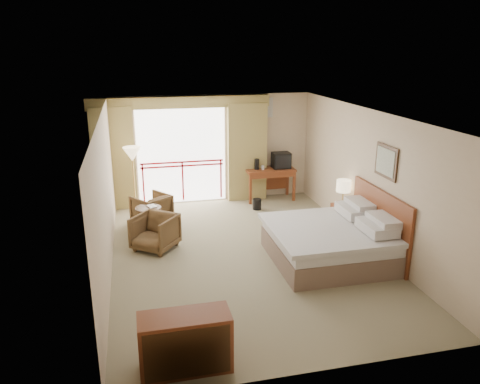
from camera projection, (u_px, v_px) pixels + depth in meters
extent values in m
plane|color=#7E7759|center=(245.00, 254.00, 9.04)|extent=(7.00, 7.00, 0.00)
plane|color=white|center=(246.00, 114.00, 8.23)|extent=(7.00, 7.00, 0.00)
plane|color=beige|center=(213.00, 149.00, 11.88)|extent=(5.00, 0.00, 5.00)
plane|color=beige|center=(318.00, 274.00, 5.38)|extent=(5.00, 0.00, 5.00)
plane|color=beige|center=(106.00, 197.00, 8.09)|extent=(0.00, 7.00, 7.00)
plane|color=beige|center=(369.00, 179.00, 9.17)|extent=(0.00, 7.00, 7.00)
plane|color=white|center=(182.00, 156.00, 11.74)|extent=(2.40, 0.00, 2.40)
cube|color=#A20D15|center=(182.00, 166.00, 11.79)|extent=(2.09, 0.03, 0.04)
cube|color=#A20D15|center=(182.00, 162.00, 11.76)|extent=(2.09, 0.03, 0.04)
cube|color=#A20D15|center=(143.00, 184.00, 11.70)|extent=(0.04, 0.03, 1.00)
cube|color=#A20D15|center=(183.00, 181.00, 11.91)|extent=(0.04, 0.03, 1.00)
cube|color=#A20D15|center=(221.00, 179.00, 12.13)|extent=(0.04, 0.03, 1.00)
cube|color=olive|center=(114.00, 159.00, 11.24)|extent=(1.00, 0.26, 2.50)
cube|color=olive|center=(247.00, 152.00, 11.96)|extent=(1.00, 0.26, 2.50)
cube|color=olive|center=(180.00, 102.00, 11.24)|extent=(4.40, 0.22, 0.28)
cube|color=silver|center=(263.00, 108.00, 11.83)|extent=(0.50, 0.04, 0.50)
cube|color=brown|center=(328.00, 250.00, 8.73)|extent=(2.05, 2.00, 0.40)
cube|color=silver|center=(329.00, 236.00, 8.64)|extent=(2.01, 1.96, 0.22)
cube|color=silver|center=(327.00, 229.00, 8.59)|extent=(2.09, 2.06, 0.08)
cube|color=silver|center=(377.00, 227.00, 8.29)|extent=(0.50, 0.75, 0.18)
cube|color=silver|center=(354.00, 210.00, 9.13)|extent=(0.50, 0.75, 0.18)
cube|color=silver|center=(384.00, 220.00, 8.29)|extent=(0.40, 0.70, 0.14)
cube|color=silver|center=(361.00, 204.00, 9.12)|extent=(0.40, 0.70, 0.14)
cube|color=#632A16|center=(380.00, 223.00, 8.82)|extent=(0.06, 2.10, 1.30)
cube|color=#301C0B|center=(386.00, 162.00, 8.46)|extent=(0.03, 0.72, 0.60)
cube|color=silver|center=(385.00, 162.00, 8.46)|extent=(0.01, 0.60, 0.48)
cube|color=#632A16|center=(342.00, 218.00, 10.09)|extent=(0.43, 0.50, 0.58)
cylinder|color=tan|center=(342.00, 203.00, 10.04)|extent=(0.13, 0.13, 0.04)
cylinder|color=tan|center=(343.00, 196.00, 9.99)|extent=(0.03, 0.03, 0.32)
cylinder|color=#FFE5B2|center=(344.00, 186.00, 9.92)|extent=(0.31, 0.31, 0.25)
cube|color=black|center=(344.00, 207.00, 9.85)|extent=(0.18, 0.15, 0.07)
cube|color=#632A16|center=(270.00, 169.00, 12.04)|extent=(1.27, 0.61, 0.05)
cube|color=#632A16|center=(250.00, 189.00, 11.79)|extent=(0.06, 0.06, 0.78)
cube|color=#632A16|center=(294.00, 186.00, 12.04)|extent=(0.06, 0.06, 0.78)
cube|color=#632A16|center=(245.00, 183.00, 12.28)|extent=(0.06, 0.06, 0.78)
cube|color=#632A16|center=(287.00, 181.00, 12.53)|extent=(0.06, 0.06, 0.78)
cube|color=#632A16|center=(267.00, 179.00, 12.38)|extent=(1.16, 0.03, 0.58)
cube|color=#632A16|center=(273.00, 175.00, 11.81)|extent=(1.16, 0.03, 0.13)
cube|color=black|center=(281.00, 160.00, 12.03)|extent=(0.45, 0.35, 0.41)
cube|color=black|center=(283.00, 162.00, 11.87)|extent=(0.41, 0.02, 0.33)
cylinder|color=black|center=(257.00, 164.00, 11.91)|extent=(0.15, 0.15, 0.27)
cylinder|color=white|center=(263.00, 168.00, 11.92)|extent=(0.09, 0.09, 0.11)
cylinder|color=black|center=(257.00, 204.00, 11.47)|extent=(0.25, 0.25, 0.27)
imported|color=#4B341C|center=(152.00, 223.00, 10.65)|extent=(1.01, 1.01, 0.67)
imported|color=#4B341C|center=(156.00, 249.00, 9.29)|extent=(1.07, 1.07, 0.70)
cylinder|color=#301C0B|center=(148.00, 208.00, 9.84)|extent=(0.55, 0.55, 0.04)
cylinder|color=#301C0B|center=(149.00, 221.00, 9.92)|extent=(0.07, 0.07, 0.55)
cylinder|color=#301C0B|center=(150.00, 233.00, 10.01)|extent=(0.39, 0.39, 0.03)
imported|color=white|center=(148.00, 207.00, 9.83)|extent=(0.24, 0.27, 0.02)
cylinder|color=tan|center=(136.00, 213.00, 11.20)|extent=(0.26, 0.26, 0.03)
cylinder|color=tan|center=(134.00, 185.00, 11.00)|extent=(0.03, 0.03, 1.42)
cone|color=#FFE5B2|center=(132.00, 154.00, 10.77)|extent=(0.42, 0.42, 0.33)
cube|color=#632A16|center=(185.00, 342.00, 5.75)|extent=(1.13, 0.47, 0.75)
cube|color=#301C0B|center=(188.00, 354.00, 5.53)|extent=(1.03, 0.02, 0.66)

